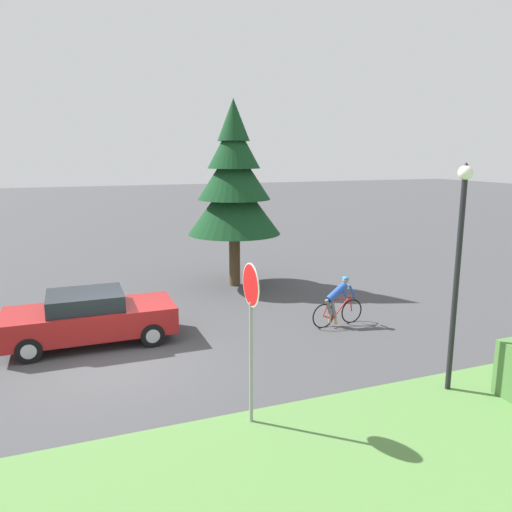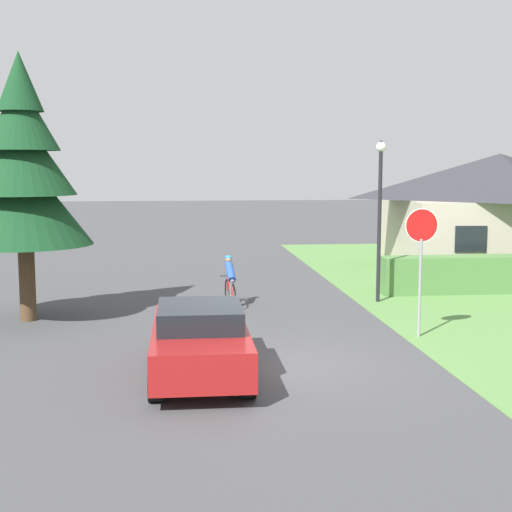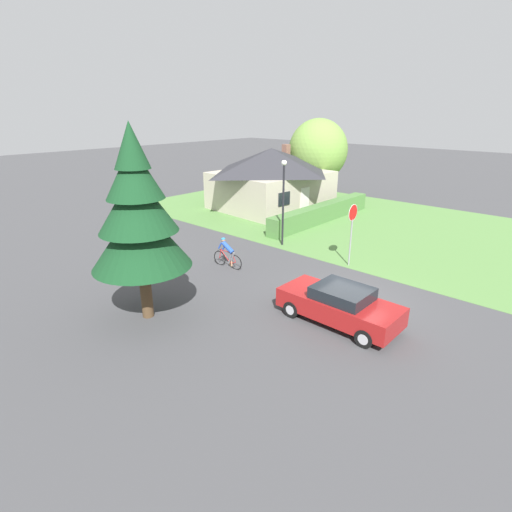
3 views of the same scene
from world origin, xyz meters
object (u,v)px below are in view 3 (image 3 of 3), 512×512
(cottage_house, at_px, (271,177))
(sedan_left_lane, at_px, (339,305))
(cyclist, at_px, (228,253))
(stop_sign, at_px, (352,222))
(conifer_tall_near, at_px, (138,214))
(street_lamp, at_px, (283,192))
(deciduous_tree_right, at_px, (318,150))

(cottage_house, distance_m, sedan_left_lane, 18.09)
(sedan_left_lane, bearing_deg, cyclist, -8.73)
(stop_sign, distance_m, conifer_tall_near, 10.08)
(cyclist, xyz_separation_m, stop_sign, (4.13, -4.22, 1.48))
(stop_sign, height_order, street_lamp, street_lamp)
(deciduous_tree_right, bearing_deg, cottage_house, 172.26)
(conifer_tall_near, bearing_deg, stop_sign, -16.83)
(stop_sign, height_order, deciduous_tree_right, deciduous_tree_right)
(cottage_house, distance_m, cyclist, 12.92)
(deciduous_tree_right, bearing_deg, stop_sign, -139.98)
(stop_sign, distance_m, deciduous_tree_right, 15.79)
(cottage_house, distance_m, street_lamp, 9.24)
(cottage_house, relative_size, conifer_tall_near, 1.30)
(street_lamp, bearing_deg, conifer_tall_near, -171.34)
(stop_sign, distance_m, street_lamp, 4.45)
(stop_sign, bearing_deg, cottage_house, -122.76)
(sedan_left_lane, height_order, conifer_tall_near, conifer_tall_near)
(cottage_house, relative_size, stop_sign, 2.95)
(sedan_left_lane, bearing_deg, street_lamp, -37.95)
(cyclist, xyz_separation_m, street_lamp, (4.40, 0.15, 2.30))
(conifer_tall_near, bearing_deg, sedan_left_lane, -51.76)
(cottage_house, relative_size, street_lamp, 1.88)
(street_lamp, bearing_deg, cottage_house, 44.12)
(street_lamp, bearing_deg, deciduous_tree_right, 25.96)
(sedan_left_lane, relative_size, cyclist, 2.50)
(cyclist, distance_m, stop_sign, 6.09)
(sedan_left_lane, distance_m, stop_sign, 6.01)
(conifer_tall_near, bearing_deg, deciduous_tree_right, 18.52)
(street_lamp, bearing_deg, stop_sign, -93.42)
(cottage_house, bearing_deg, cyclist, -144.88)
(sedan_left_lane, height_order, street_lamp, street_lamp)
(deciduous_tree_right, bearing_deg, street_lamp, -154.04)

